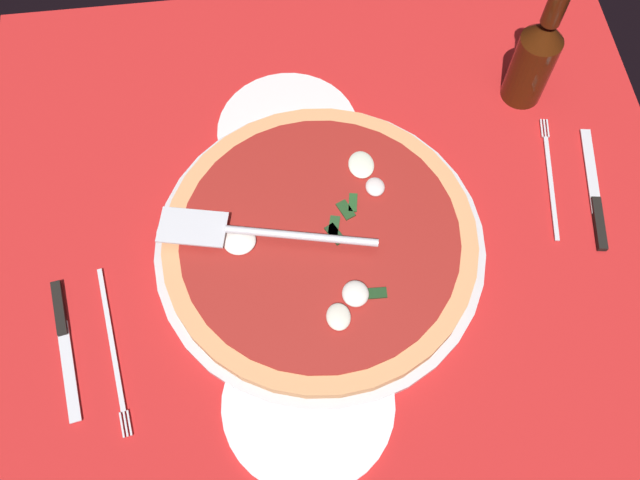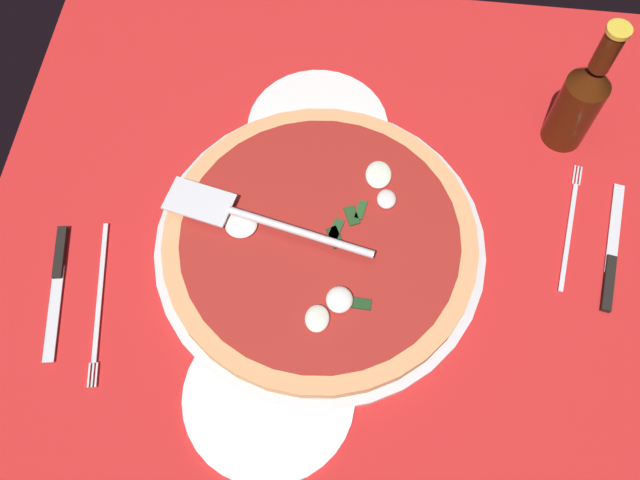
% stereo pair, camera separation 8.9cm
% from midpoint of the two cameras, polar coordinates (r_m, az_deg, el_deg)
% --- Properties ---
extents(ground_plane, '(0.94, 0.94, 0.01)m').
position_cam_midpoint_polar(ground_plane, '(0.91, -1.48, -1.66)').
color(ground_plane, red).
extents(checker_pattern, '(0.94, 0.94, 0.00)m').
position_cam_midpoint_polar(checker_pattern, '(0.90, -1.48, -1.54)').
color(checker_pattern, white).
rests_on(checker_pattern, ground_plane).
extents(pizza_pan, '(0.43, 0.43, 0.01)m').
position_cam_midpoint_polar(pizza_pan, '(0.90, -2.80, -0.74)').
color(pizza_pan, silver).
rests_on(pizza_pan, ground_plane).
extents(dinner_plate_left, '(0.20, 0.20, 0.01)m').
position_cam_midpoint_polar(dinner_plate_left, '(1.00, -5.24, 8.75)').
color(dinner_plate_left, white).
rests_on(dinner_plate_left, ground_plane).
extents(dinner_plate_right, '(0.21, 0.21, 0.01)m').
position_cam_midpoint_polar(dinner_plate_right, '(0.84, -4.08, -13.71)').
color(dinner_plate_right, white).
rests_on(dinner_plate_right, ground_plane).
extents(pizza, '(0.41, 0.41, 0.03)m').
position_cam_midpoint_polar(pizza, '(0.89, -2.83, -0.31)').
color(pizza, tan).
rests_on(pizza, pizza_pan).
extents(pizza_server, '(0.09, 0.28, 0.01)m').
position_cam_midpoint_polar(pizza_server, '(0.87, -8.09, 0.33)').
color(pizza_server, silver).
rests_on(pizza_server, pizza).
extents(place_setting_near, '(0.23, 0.16, 0.01)m').
position_cam_midpoint_polar(place_setting_near, '(0.92, -21.34, -8.30)').
color(place_setting_near, white).
rests_on(place_setting_near, ground_plane).
extents(place_setting_far, '(0.22, 0.16, 0.01)m').
position_cam_midpoint_polar(place_setting_far, '(0.99, 17.86, 3.70)').
color(place_setting_far, silver).
rests_on(place_setting_far, ground_plane).
extents(beer_bottle, '(0.06, 0.06, 0.22)m').
position_cam_midpoint_polar(beer_bottle, '(1.00, 14.98, 14.26)').
color(beer_bottle, '#3E1907').
rests_on(beer_bottle, ground_plane).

